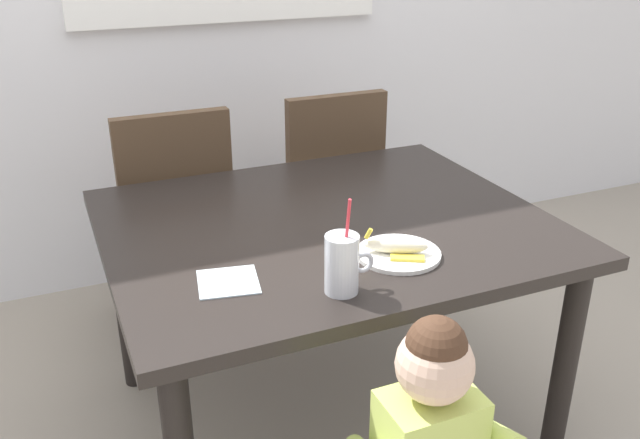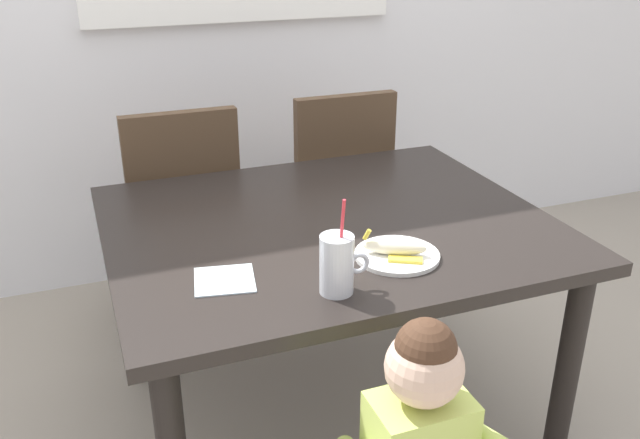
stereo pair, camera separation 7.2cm
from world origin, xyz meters
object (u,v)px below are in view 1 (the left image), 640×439
(snack_plate, at_px, (398,254))
(paper_napkin, at_px, (228,282))
(dining_chair_left, at_px, (173,211))
(milk_cup, at_px, (342,267))
(peeled_banana, at_px, (397,246))
(dining_chair_right, at_px, (325,186))
(toddler_standing, at_px, (429,439))
(dining_table, at_px, (327,248))

(snack_plate, distance_m, paper_napkin, 0.47)
(dining_chair_left, height_order, milk_cup, milk_cup)
(paper_napkin, bearing_deg, peeled_banana, -5.25)
(dining_chair_right, height_order, peeled_banana, dining_chair_right)
(dining_chair_left, bearing_deg, toddler_standing, 99.95)
(toddler_standing, bearing_deg, peeled_banana, 71.35)
(dining_chair_left, bearing_deg, milk_cup, 99.38)
(dining_chair_left, bearing_deg, snack_plate, 111.64)
(dining_chair_left, xyz_separation_m, dining_chair_right, (0.65, 0.02, 0.00))
(dining_table, height_order, toddler_standing, toddler_standing)
(paper_napkin, bearing_deg, dining_table, 33.48)
(dining_table, distance_m, peeled_banana, 0.33)
(dining_table, distance_m, dining_chair_left, 0.82)
(toddler_standing, bearing_deg, dining_table, 84.58)
(toddler_standing, height_order, paper_napkin, toddler_standing)
(toddler_standing, distance_m, paper_napkin, 0.61)
(milk_cup, height_order, snack_plate, milk_cup)
(dining_chair_right, relative_size, milk_cup, 3.81)
(paper_napkin, bearing_deg, dining_chair_left, 86.83)
(dining_chair_right, bearing_deg, dining_chair_left, 1.65)
(dining_table, bearing_deg, peeled_banana, -75.45)
(toddler_standing, xyz_separation_m, paper_napkin, (-0.31, 0.47, 0.23))
(toddler_standing, bearing_deg, dining_chair_right, 75.10)
(dining_table, bearing_deg, dining_chair_left, 113.68)
(toddler_standing, relative_size, milk_cup, 3.33)
(milk_cup, height_order, peeled_banana, milk_cup)
(snack_plate, bearing_deg, dining_table, 106.13)
(dining_table, height_order, milk_cup, milk_cup)
(milk_cup, distance_m, paper_napkin, 0.30)
(dining_chair_left, xyz_separation_m, peeled_banana, (0.40, -1.04, 0.24))
(snack_plate, relative_size, peeled_banana, 1.35)
(dining_table, xyz_separation_m, dining_chair_right, (0.33, 0.76, -0.11))
(toddler_standing, xyz_separation_m, peeled_banana, (0.15, 0.43, 0.25))
(dining_chair_left, bearing_deg, dining_chair_right, -178.35)
(toddler_standing, height_order, snack_plate, toddler_standing)
(dining_table, relative_size, milk_cup, 5.21)
(milk_cup, distance_m, snack_plate, 0.26)
(dining_chair_right, bearing_deg, snack_plate, 77.02)
(dining_table, relative_size, snack_plate, 5.71)
(milk_cup, xyz_separation_m, snack_plate, (0.22, 0.11, -0.06))
(peeled_banana, distance_m, paper_napkin, 0.46)
(dining_chair_left, relative_size, paper_napkin, 6.40)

